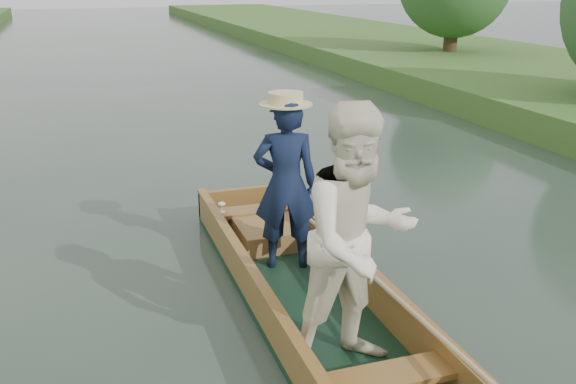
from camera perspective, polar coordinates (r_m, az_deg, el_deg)
name	(u,v)px	position (r m, az deg, el deg)	size (l,w,h in m)	color
ground	(308,308)	(6.09, 1.80, -10.23)	(120.00, 120.00, 0.00)	#283D30
punt	(323,243)	(5.48, 3.15, -4.56)	(1.13, 5.00, 2.14)	#12301E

